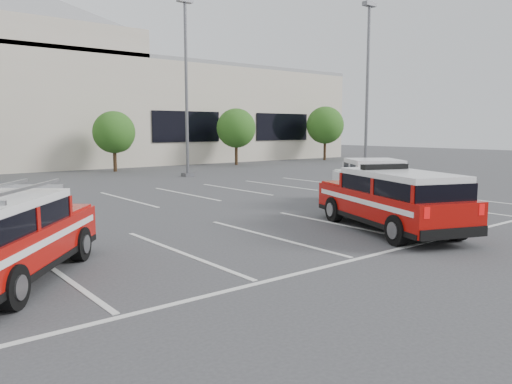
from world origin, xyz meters
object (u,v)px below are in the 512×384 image
Objects in this scene: tree_far_right at (325,126)px; tree_right at (237,130)px; light_pole_mid at (186,88)px; fire_chief_suv at (392,204)px; ladder_suv at (3,244)px; light_pole_right at (367,89)px; tree_mid_right at (115,134)px; white_pickup at (377,190)px.

tree_right is at bearing -180.00° from tree_far_right.
light_pole_mid is (-18.09, -6.05, 2.14)m from tree_far_right.
tree_right reaches higher than fire_chief_suv.
fire_chief_suv is at bearing 29.74° from ladder_suv.
light_pole_right is 1.85× the size of fire_chief_suv.
light_pole_right is (10.91, -12.05, 2.68)m from tree_mid_right.
fire_chief_suv is at bearing -102.53° from light_pole_mid.
tree_mid_right is 0.69× the size of white_pickup.
tree_far_right reaches higher than tree_mid_right.
white_pickup is at bearing -94.38° from light_pole_mid.
light_pole_mid reaches higher than ladder_suv.
tree_mid_right reaches higher than ladder_suv.
light_pole_right is at bearing 75.47° from white_pickup.
white_pickup is (-1.13, -14.79, -4.49)m from light_pole_mid.
light_pole_mid is at bearing 120.14° from white_pickup.
tree_mid_right is 0.72× the size of fire_chief_suv.
tree_right is at bearing 36.77° from light_pole_mid.
white_pickup is (0.78, -20.84, -1.81)m from tree_mid_right.
tree_far_right is 32.24m from fire_chief_suv.
fire_chief_suv is (-11.97, -23.49, -2.03)m from tree_right.
fire_chief_suv is (-1.97, -23.49, -1.76)m from tree_mid_right.
fire_chief_suv reaches higher than ladder_suv.
white_pickup is at bearing 44.13° from ladder_suv.
light_pole_right reaches higher than white_pickup.
tree_far_right is at bearing 0.00° from tree_right.
light_pole_mid is at bearing -161.52° from tree_far_right.
fire_chief_suv is 9.60m from ladder_suv.
light_pole_mid is at bearing 146.31° from light_pole_right.
ladder_suv is at bearing -129.99° from light_pole_mid.
tree_right is 10.00m from tree_far_right.
white_pickup is (-19.22, -20.84, -2.35)m from tree_far_right.
ladder_suv is (-12.23, -1.13, 0.04)m from white_pickup.
fire_chief_suv reaches higher than white_pickup.
tree_far_right is 0.47× the size of light_pole_right.
tree_far_right is (10.00, 0.00, 0.27)m from tree_right.
white_pickup is (2.75, 2.65, -0.06)m from fire_chief_suv.
tree_right is 0.91× the size of tree_far_right.
tree_right is at bearing 0.00° from tree_mid_right.
tree_mid_right is at bearing 107.52° from light_pole_mid.
light_pole_mid is 18.41m from fire_chief_suv.
light_pole_mid is (1.91, -6.05, 2.68)m from tree_mid_right.
ladder_suv is at bearing -140.20° from white_pickup.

